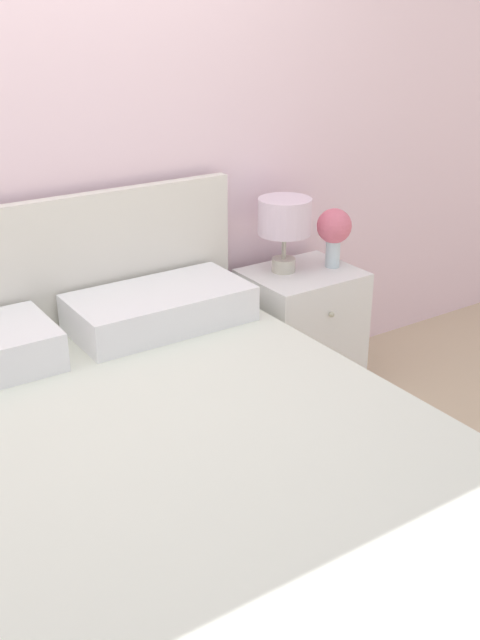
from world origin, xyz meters
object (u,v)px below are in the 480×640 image
table_lamp (285,220)px  bed (158,504)px  flower_vase (334,230)px  nightstand (300,333)px

table_lamp → bed: bearing=-143.4°
bed → table_lamp: bed is taller
flower_vase → nightstand: bearing=173.0°
nightstand → bed: bearing=-146.9°
bed → table_lamp: size_ratio=6.25×
bed → nightstand: bearing=33.1°
nightstand → flower_vase: (0.16, -0.02, 0.47)m
nightstand → table_lamp: bearing=140.7°
bed → flower_vase: bed is taller
bed → flower_vase: bearing=29.1°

